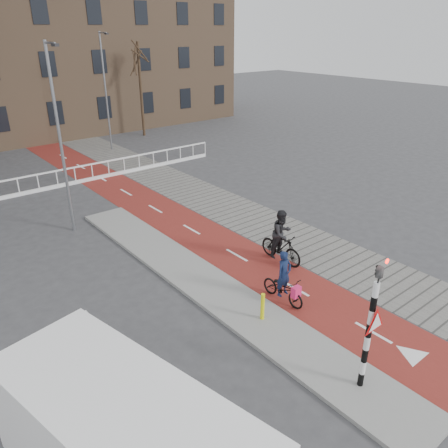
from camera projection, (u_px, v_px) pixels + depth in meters
ground at (312, 337)px, 12.33m from camera, size 120.00×120.00×0.00m
bike_lane at (167, 215)px, 20.26m from camera, size 2.50×60.00×0.01m
sidewalk at (214, 202)px, 21.87m from camera, size 3.00×60.00×0.01m
curb_island at (207, 284)px, 14.73m from camera, size 1.80×16.00×0.12m
traffic_signal at (371, 322)px, 9.74m from camera, size 0.80×0.80×3.68m
bollard at (263, 306)px, 12.73m from camera, size 0.12×0.12×0.85m
cyclist_near at (283, 285)px, 13.70m from camera, size 0.61×1.66×1.75m
cyclist_far at (281, 241)px, 15.95m from camera, size 0.89×1.92×2.04m
van at (128, 447)px, 7.68m from camera, size 3.29×5.83×2.36m
tree_right at (141, 90)px, 33.81m from camera, size 0.21×0.21×7.02m
streetlight_near at (61, 144)px, 17.23m from camera, size 0.12×0.12×7.58m
streetlight_right at (106, 93)px, 29.64m from camera, size 0.12×0.12×7.76m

